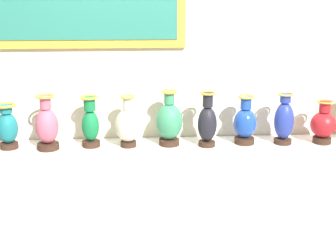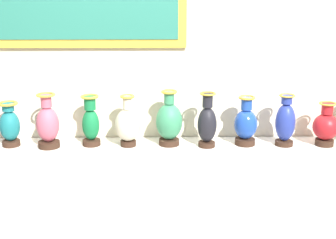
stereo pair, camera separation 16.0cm
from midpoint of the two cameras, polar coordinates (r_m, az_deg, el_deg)
display_shelf at (r=3.63m, az=1.28°, el=-9.86°), size 3.79×0.33×0.92m
back_wall at (r=3.53m, az=0.94°, el=8.19°), size 5.57×0.14×3.10m
vase_teal at (r=3.53m, az=-17.28°, el=-0.66°), size 0.14×0.14×0.32m
vase_rose at (r=3.43m, az=-12.97°, el=-0.60°), size 0.16×0.16×0.39m
vase_emerald at (r=3.42m, az=-7.96°, el=-0.39°), size 0.13×0.13×0.37m
vase_ivory at (r=3.38m, az=-3.50°, el=-0.60°), size 0.18×0.18×0.37m
vase_jade at (r=3.39m, az=1.49°, el=-0.26°), size 0.19×0.19×0.40m
vase_onyx at (r=3.37m, az=6.08°, el=-0.48°), size 0.14×0.14×0.39m
vase_sapphire at (r=3.46m, az=10.64°, el=-0.55°), size 0.17×0.17×0.36m
vase_cobalt at (r=3.51m, az=15.20°, el=-0.33°), size 0.14×0.14×0.37m
vase_crimson at (r=3.60m, az=19.65°, el=-0.82°), size 0.18×0.18×0.32m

